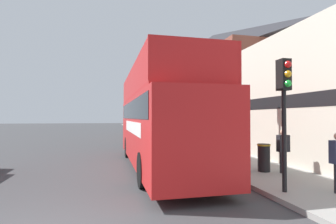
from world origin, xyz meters
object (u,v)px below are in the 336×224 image
tour_bus (159,123)px  lamp_post_second (172,101)px  parked_car_ahead_of_bus (148,137)px  pedestrian_second (283,147)px  traffic_signal (284,94)px  lamp_post_nearest (217,83)px  litter_bin (264,157)px

tour_bus → lamp_post_second: size_ratio=2.21×
parked_car_ahead_of_bus → pedestrian_second: bearing=-73.2°
lamp_post_second → parked_car_ahead_of_bus: bearing=162.1°
parked_car_ahead_of_bus → traffic_signal: size_ratio=1.16×
parked_car_ahead_of_bus → pedestrian_second: (3.16, -11.61, 0.42)m
pedestrian_second → lamp_post_nearest: bearing=118.5°
parked_car_ahead_of_bus → traffic_signal: traffic_signal is taller
lamp_post_nearest → lamp_post_second: bearing=89.8°
tour_bus → parked_car_ahead_of_bus: size_ratio=2.51×
pedestrian_second → lamp_post_second: size_ratio=0.33×
lamp_post_nearest → litter_bin: lamp_post_nearest is taller
lamp_post_second → litter_bin: size_ratio=4.65×
litter_bin → pedestrian_second: bearing=-38.2°
tour_bus → lamp_post_nearest: (2.60, -0.25, 1.78)m
traffic_signal → litter_bin: bearing=68.1°
pedestrian_second → tour_bus: bearing=144.8°
parked_car_ahead_of_bus → pedestrian_second: pedestrian_second is taller
tour_bus → lamp_post_second: 8.74m
tour_bus → traffic_signal: tour_bus is taller
parked_car_ahead_of_bus → lamp_post_nearest: 9.67m
litter_bin → lamp_post_second: bearing=94.6°
traffic_signal → lamp_post_nearest: size_ratio=0.69×
tour_bus → litter_bin: 4.42m
traffic_signal → lamp_post_second: bearing=89.3°
lamp_post_second → lamp_post_nearest: bearing=-90.2°
parked_car_ahead_of_bus → pedestrian_second: size_ratio=2.64×
pedestrian_second → litter_bin: bearing=141.8°
tour_bus → pedestrian_second: 4.98m
parked_car_ahead_of_bus → litter_bin: bearing=-75.1°
pedestrian_second → litter_bin: pedestrian_second is taller
parked_car_ahead_of_bus → lamp_post_second: 3.31m
pedestrian_second → traffic_signal: 3.10m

